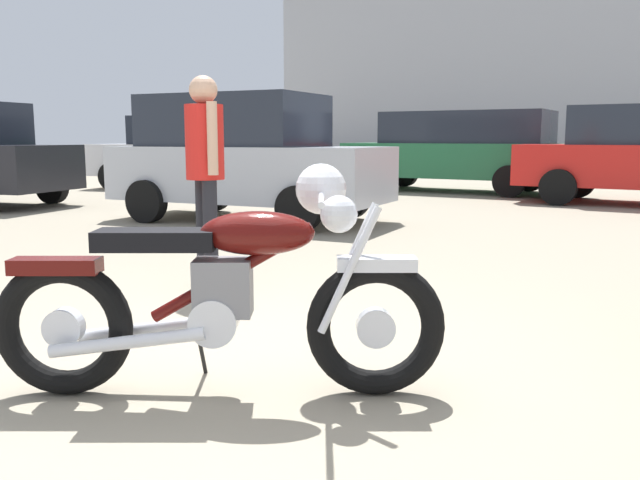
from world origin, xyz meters
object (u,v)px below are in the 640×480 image
(white_estate_far, at_px, (245,156))
(red_hatchback_near, at_px, (457,149))
(bystander, at_px, (205,159))
(vintage_motorcycle, at_px, (231,290))
(dark_sedan_left, at_px, (183,153))

(white_estate_far, bearing_deg, red_hatchback_near, 76.92)
(bystander, bearing_deg, vintage_motorcycle, -105.39)
(vintage_motorcycle, xyz_separation_m, bystander, (-1.34, 1.89, 0.53))
(white_estate_far, bearing_deg, vintage_motorcycle, -59.00)
(red_hatchback_near, bearing_deg, dark_sedan_left, 22.43)
(dark_sedan_left, bearing_deg, red_hatchback_near, 8.55)
(bystander, xyz_separation_m, white_estate_far, (-1.86, 3.92, -0.10))
(vintage_motorcycle, xyz_separation_m, red_hatchback_near, (-1.48, 12.18, 0.45))
(bystander, bearing_deg, white_estate_far, 64.64)
(white_estate_far, height_order, dark_sedan_left, white_estate_far)
(white_estate_far, relative_size, dark_sedan_left, 0.91)
(red_hatchback_near, distance_m, dark_sedan_left, 6.26)
(bystander, distance_m, dark_sedan_left, 10.63)
(red_hatchback_near, height_order, dark_sedan_left, red_hatchback_near)
(vintage_motorcycle, height_order, bystander, bystander)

